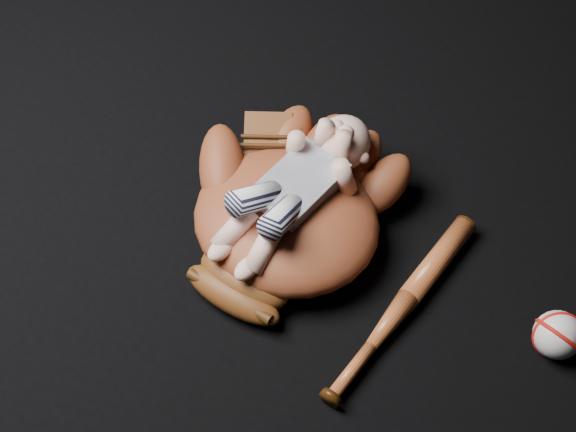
{
  "coord_description": "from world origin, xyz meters",
  "views": [
    {
      "loc": [
        0.5,
        -0.56,
        1.23
      ],
      "look_at": [
        -0.01,
        0.12,
        0.07
      ],
      "focal_mm": 55.0,
      "sensor_mm": 36.0,
      "label": 1
    }
  ],
  "objects_px": {
    "baseball_glove": "(286,214)",
    "baseball": "(558,335)",
    "baseball_bat": "(401,308)",
    "newborn_baby": "(289,191)"
  },
  "relations": [
    {
      "from": "baseball_glove",
      "to": "newborn_baby",
      "type": "xyz_separation_m",
      "value": [
        -0.0,
        0.01,
        0.05
      ]
    },
    {
      "from": "baseball_glove",
      "to": "baseball",
      "type": "bearing_deg",
      "value": 7.32
    },
    {
      "from": "baseball_glove",
      "to": "baseball_bat",
      "type": "bearing_deg",
      "value": -5.21
    },
    {
      "from": "baseball_glove",
      "to": "baseball",
      "type": "height_order",
      "value": "baseball_glove"
    },
    {
      "from": "baseball_glove",
      "to": "newborn_baby",
      "type": "bearing_deg",
      "value": 97.18
    },
    {
      "from": "baseball_glove",
      "to": "baseball_bat",
      "type": "height_order",
      "value": "baseball_glove"
    },
    {
      "from": "baseball_bat",
      "to": "baseball_glove",
      "type": "bearing_deg",
      "value": 178.6
    },
    {
      "from": "baseball_bat",
      "to": "baseball",
      "type": "xyz_separation_m",
      "value": [
        0.22,
        0.1,
        0.02
      ]
    },
    {
      "from": "newborn_baby",
      "to": "baseball",
      "type": "relative_size",
      "value": 4.54
    },
    {
      "from": "baseball_glove",
      "to": "baseball",
      "type": "distance_m",
      "value": 0.46
    }
  ]
}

